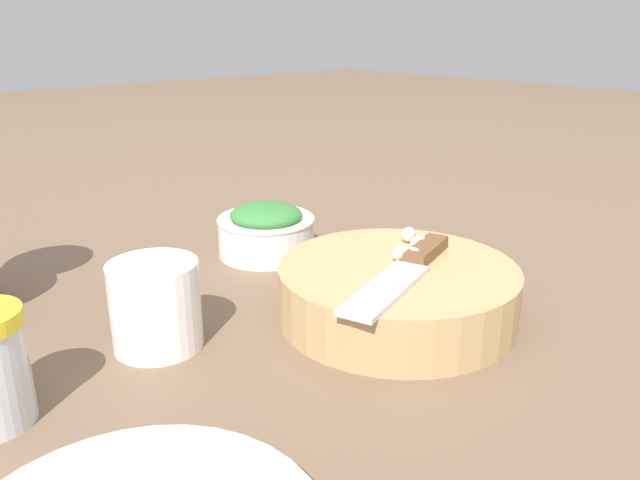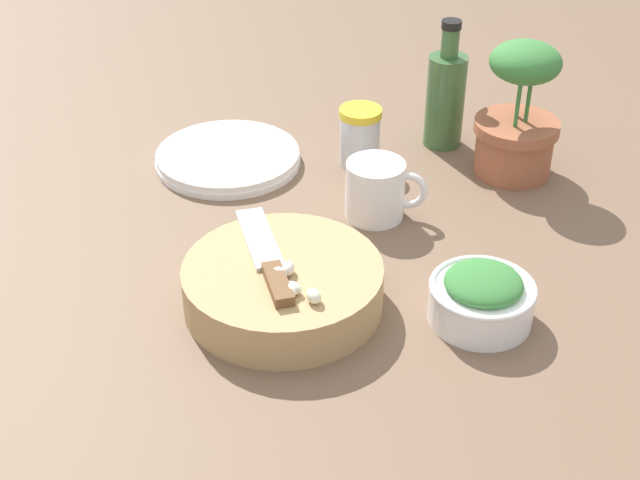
{
  "view_description": "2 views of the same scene",
  "coord_description": "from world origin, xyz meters",
  "px_view_note": "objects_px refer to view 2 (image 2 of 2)",
  "views": [
    {
      "loc": [
        -0.34,
        -0.43,
        0.28
      ],
      "look_at": [
        0.04,
        0.0,
        0.08
      ],
      "focal_mm": 35.0,
      "sensor_mm": 36.0,
      "label": 1
    },
    {
      "loc": [
        0.93,
        0.05,
        0.66
      ],
      "look_at": [
        0.07,
        -0.01,
        0.08
      ],
      "focal_mm": 50.0,
      "sensor_mm": 36.0,
      "label": 2
    }
  ],
  "objects_px": {
    "potted_herb": "(518,119)",
    "garlic_cloves": "(294,283)",
    "chef_knife": "(268,259)",
    "plate_stack": "(228,158)",
    "herb_bowl": "(482,297)",
    "spice_jar": "(360,136)",
    "oil_bottle": "(445,97)",
    "coffee_mug": "(377,190)",
    "cutting_board": "(283,286)"
  },
  "relations": [
    {
      "from": "potted_herb",
      "to": "garlic_cloves",
      "type": "bearing_deg",
      "value": -37.1
    },
    {
      "from": "chef_knife",
      "to": "plate_stack",
      "type": "distance_m",
      "value": 0.35
    },
    {
      "from": "chef_knife",
      "to": "herb_bowl",
      "type": "relative_size",
      "value": 1.63
    },
    {
      "from": "herb_bowl",
      "to": "spice_jar",
      "type": "height_order",
      "value": "spice_jar"
    },
    {
      "from": "plate_stack",
      "to": "potted_herb",
      "type": "height_order",
      "value": "potted_herb"
    },
    {
      "from": "oil_bottle",
      "to": "potted_herb",
      "type": "distance_m",
      "value": 0.13
    },
    {
      "from": "herb_bowl",
      "to": "spice_jar",
      "type": "xyz_separation_m",
      "value": [
        -0.37,
        -0.15,
        0.01
      ]
    },
    {
      "from": "coffee_mug",
      "to": "plate_stack",
      "type": "xyz_separation_m",
      "value": [
        -0.13,
        -0.23,
        -0.03
      ]
    },
    {
      "from": "cutting_board",
      "to": "garlic_cloves",
      "type": "height_order",
      "value": "garlic_cloves"
    },
    {
      "from": "cutting_board",
      "to": "coffee_mug",
      "type": "xyz_separation_m",
      "value": [
        -0.21,
        0.11,
        0.01
      ]
    },
    {
      "from": "cutting_board",
      "to": "potted_herb",
      "type": "xyz_separation_m",
      "value": [
        -0.34,
        0.31,
        0.06
      ]
    },
    {
      "from": "cutting_board",
      "to": "potted_herb",
      "type": "distance_m",
      "value": 0.46
    },
    {
      "from": "spice_jar",
      "to": "plate_stack",
      "type": "bearing_deg",
      "value": -85.73
    },
    {
      "from": "garlic_cloves",
      "to": "coffee_mug",
      "type": "bearing_deg",
      "value": 160.02
    },
    {
      "from": "chef_knife",
      "to": "coffee_mug",
      "type": "relative_size",
      "value": 1.8
    },
    {
      "from": "oil_bottle",
      "to": "potted_herb",
      "type": "relative_size",
      "value": 0.99
    },
    {
      "from": "herb_bowl",
      "to": "chef_knife",
      "type": "bearing_deg",
      "value": -94.6
    },
    {
      "from": "spice_jar",
      "to": "coffee_mug",
      "type": "bearing_deg",
      "value": 10.46
    },
    {
      "from": "plate_stack",
      "to": "oil_bottle",
      "type": "relative_size",
      "value": 1.09
    },
    {
      "from": "herb_bowl",
      "to": "potted_herb",
      "type": "height_order",
      "value": "potted_herb"
    },
    {
      "from": "herb_bowl",
      "to": "potted_herb",
      "type": "bearing_deg",
      "value": 167.92
    },
    {
      "from": "chef_knife",
      "to": "potted_herb",
      "type": "xyz_separation_m",
      "value": [
        -0.33,
        0.32,
        0.03
      ]
    },
    {
      "from": "herb_bowl",
      "to": "potted_herb",
      "type": "relative_size",
      "value": 0.61
    },
    {
      "from": "cutting_board",
      "to": "potted_herb",
      "type": "bearing_deg",
      "value": 138.13
    },
    {
      "from": "coffee_mug",
      "to": "garlic_cloves",
      "type": "bearing_deg",
      "value": -19.98
    },
    {
      "from": "cutting_board",
      "to": "plate_stack",
      "type": "distance_m",
      "value": 0.36
    },
    {
      "from": "chef_knife",
      "to": "cutting_board",
      "type": "bearing_deg",
      "value": -43.89
    },
    {
      "from": "chef_knife",
      "to": "oil_bottle",
      "type": "height_order",
      "value": "oil_bottle"
    },
    {
      "from": "spice_jar",
      "to": "potted_herb",
      "type": "distance_m",
      "value": 0.23
    },
    {
      "from": "spice_jar",
      "to": "coffee_mug",
      "type": "relative_size",
      "value": 0.8
    },
    {
      "from": "potted_herb",
      "to": "chef_knife",
      "type": "bearing_deg",
      "value": -44.16
    },
    {
      "from": "chef_knife",
      "to": "plate_stack",
      "type": "relative_size",
      "value": 0.92
    },
    {
      "from": "cutting_board",
      "to": "herb_bowl",
      "type": "xyz_separation_m",
      "value": [
        0.01,
        0.23,
        0.0
      ]
    },
    {
      "from": "oil_bottle",
      "to": "potted_herb",
      "type": "xyz_separation_m",
      "value": [
        0.08,
        0.1,
        0.01
      ]
    },
    {
      "from": "cutting_board",
      "to": "spice_jar",
      "type": "height_order",
      "value": "spice_jar"
    },
    {
      "from": "chef_knife",
      "to": "potted_herb",
      "type": "height_order",
      "value": "potted_herb"
    },
    {
      "from": "coffee_mug",
      "to": "cutting_board",
      "type": "bearing_deg",
      "value": -27.45
    },
    {
      "from": "garlic_cloves",
      "to": "plate_stack",
      "type": "height_order",
      "value": "garlic_cloves"
    },
    {
      "from": "garlic_cloves",
      "to": "potted_herb",
      "type": "relative_size",
      "value": 0.37
    },
    {
      "from": "oil_bottle",
      "to": "chef_knife",
      "type": "bearing_deg",
      "value": -28.32
    },
    {
      "from": "herb_bowl",
      "to": "oil_bottle",
      "type": "bearing_deg",
      "value": -176.99
    },
    {
      "from": "cutting_board",
      "to": "potted_herb",
      "type": "relative_size",
      "value": 1.17
    },
    {
      "from": "garlic_cloves",
      "to": "plate_stack",
      "type": "bearing_deg",
      "value": -160.31
    },
    {
      "from": "cutting_board",
      "to": "garlic_cloves",
      "type": "relative_size",
      "value": 3.19
    },
    {
      "from": "oil_bottle",
      "to": "garlic_cloves",
      "type": "bearing_deg",
      "value": -22.18
    },
    {
      "from": "plate_stack",
      "to": "potted_herb",
      "type": "xyz_separation_m",
      "value": [
        -0.0,
        0.42,
        0.08
      ]
    },
    {
      "from": "garlic_cloves",
      "to": "plate_stack",
      "type": "xyz_separation_m",
      "value": [
        -0.38,
        -0.14,
        -0.05
      ]
    },
    {
      "from": "cutting_board",
      "to": "chef_knife",
      "type": "bearing_deg",
      "value": -114.92
    },
    {
      "from": "garlic_cloves",
      "to": "spice_jar",
      "type": "bearing_deg",
      "value": 171.0
    },
    {
      "from": "cutting_board",
      "to": "herb_bowl",
      "type": "distance_m",
      "value": 0.23
    }
  ]
}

